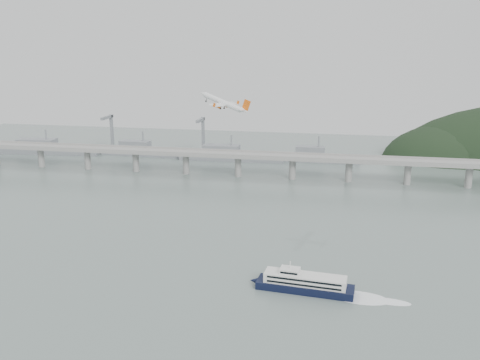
# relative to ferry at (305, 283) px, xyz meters

# --- Properties ---
(ground) EXTENTS (900.00, 900.00, 0.00)m
(ground) POSITION_rel_ferry_xyz_m (-46.45, 15.53, -4.04)
(ground) COLOR slate
(ground) RESTS_ON ground
(bridge) EXTENTS (800.00, 22.00, 23.90)m
(bridge) POSITION_rel_ferry_xyz_m (-47.60, 215.53, 13.61)
(bridge) COLOR gray
(bridge) RESTS_ON ground
(distant_fleet) EXTENTS (453.00, 60.90, 40.00)m
(distant_fleet) POSITION_rel_ferry_xyz_m (-201.81, 280.61, 2.18)
(distant_fleet) COLOR slate
(distant_fleet) RESTS_ON ground
(ferry) EXTENTS (78.95, 18.35, 14.89)m
(ferry) POSITION_rel_ferry_xyz_m (0.00, 0.00, 0.00)
(ferry) COLOR black
(ferry) RESTS_ON ground
(airliner) EXTENTS (37.69, 34.86, 14.85)m
(airliner) POSITION_rel_ferry_xyz_m (-63.07, 99.80, 76.47)
(airliner) COLOR white
(airliner) RESTS_ON ground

